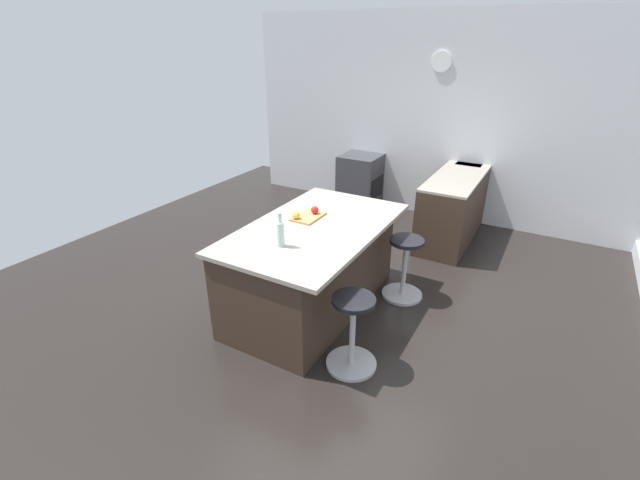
# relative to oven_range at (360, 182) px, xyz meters

# --- Properties ---
(ground_plane) EXTENTS (7.71, 7.71, 0.00)m
(ground_plane) POSITION_rel_oven_range_xyz_m (2.61, 0.94, -0.44)
(ground_plane) COLOR black
(interior_partition_left) EXTENTS (0.15, 5.92, 2.94)m
(interior_partition_left) POSITION_rel_oven_range_xyz_m (-0.35, 0.94, 1.03)
(interior_partition_left) COLOR silver
(interior_partition_left) RESTS_ON ground_plane
(sink_cabinet) EXTENTS (2.54, 0.60, 1.19)m
(sink_cabinet) POSITION_rel_oven_range_xyz_m (-0.00, 1.62, 0.02)
(sink_cabinet) COLOR #38281E
(sink_cabinet) RESTS_ON ground_plane
(oven_range) EXTENTS (0.60, 0.61, 0.88)m
(oven_range) POSITION_rel_oven_range_xyz_m (0.00, 0.00, 0.00)
(oven_range) COLOR #38383D
(oven_range) RESTS_ON ground_plane
(kitchen_island) EXTENTS (2.02, 1.19, 0.92)m
(kitchen_island) POSITION_rel_oven_range_xyz_m (2.86, 0.78, 0.03)
(kitchen_island) COLOR #38281E
(kitchen_island) RESTS_ON ground_plane
(stool_by_window) EXTENTS (0.44, 0.44, 0.69)m
(stool_by_window) POSITION_rel_oven_range_xyz_m (2.22, 1.56, -0.11)
(stool_by_window) COLOR #B7B7BC
(stool_by_window) RESTS_ON ground_plane
(stool_middle) EXTENTS (0.44, 0.44, 0.69)m
(stool_middle) POSITION_rel_oven_range_xyz_m (3.49, 1.56, -0.11)
(stool_middle) COLOR #B7B7BC
(stool_middle) RESTS_ON ground_plane
(cutting_board) EXTENTS (0.36, 0.24, 0.02)m
(cutting_board) POSITION_rel_oven_range_xyz_m (2.70, 0.65, 0.49)
(cutting_board) COLOR tan
(cutting_board) RESTS_ON kitchen_island
(apple_red) EXTENTS (0.08, 0.08, 0.08)m
(apple_red) POSITION_rel_oven_range_xyz_m (2.62, 0.68, 0.54)
(apple_red) COLOR red
(apple_red) RESTS_ON cutting_board
(apple_yellow) EXTENTS (0.08, 0.08, 0.08)m
(apple_yellow) POSITION_rel_oven_range_xyz_m (2.83, 0.59, 0.54)
(apple_yellow) COLOR gold
(apple_yellow) RESTS_ON cutting_board
(water_bottle) EXTENTS (0.06, 0.06, 0.31)m
(water_bottle) POSITION_rel_oven_range_xyz_m (3.38, 0.78, 0.60)
(water_bottle) COLOR silver
(water_bottle) RESTS_ON kitchen_island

